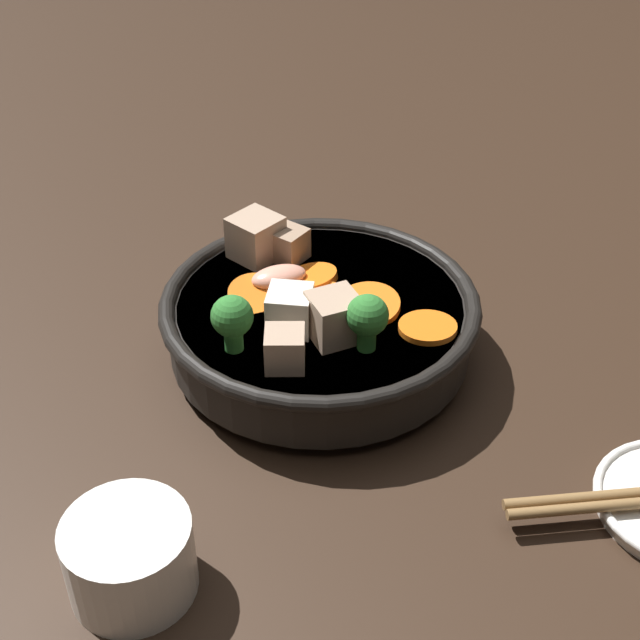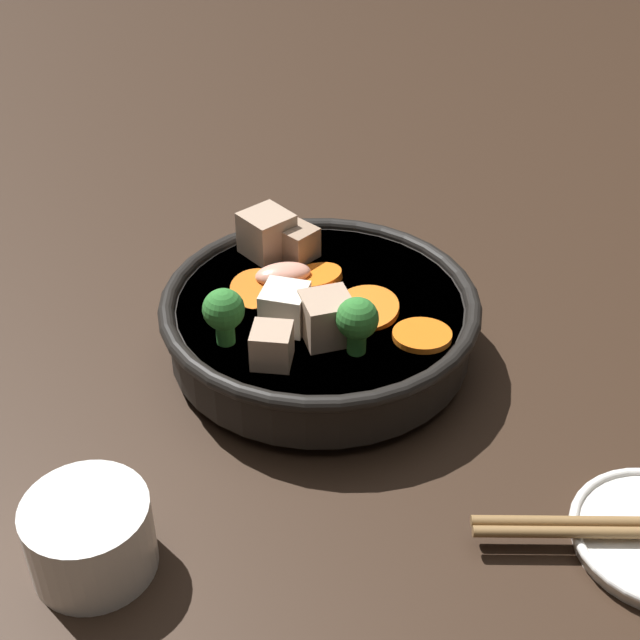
# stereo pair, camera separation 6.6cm
# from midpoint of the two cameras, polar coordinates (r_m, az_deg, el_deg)

# --- Properties ---
(ground_plane) EXTENTS (3.00, 3.00, 0.00)m
(ground_plane) POSITION_cam_midpoint_polar(r_m,az_deg,el_deg) (0.68, -2.78, -2.40)
(ground_plane) COLOR black
(stirfry_bowl) EXTENTS (0.24, 0.24, 0.09)m
(stirfry_bowl) POSITION_cam_midpoint_polar(r_m,az_deg,el_deg) (0.66, -2.95, 0.05)
(stirfry_bowl) COLOR black
(stirfry_bowl) RESTS_ON ground_plane
(tea_cup) EXTENTS (0.07, 0.07, 0.05)m
(tea_cup) POSITION_cam_midpoint_polar(r_m,az_deg,el_deg) (0.53, -15.71, -14.54)
(tea_cup) COLOR white
(tea_cup) RESTS_ON ground_plane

